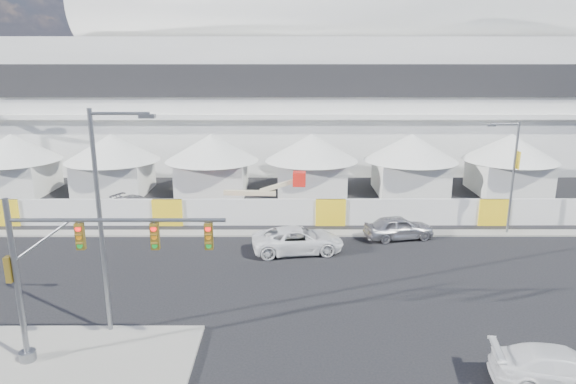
{
  "coord_description": "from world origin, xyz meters",
  "views": [
    {
      "loc": [
        2.79,
        -21.68,
        12.07
      ],
      "look_at": [
        2.86,
        10.0,
        3.72
      ],
      "focal_mm": 32.0,
      "sensor_mm": 36.0,
      "label": 1
    }
  ],
  "objects_px": {
    "traffic_mast": "(65,274)",
    "streetlight_median": "(105,208)",
    "streetlight_curb": "(511,170)",
    "pickup_near": "(562,369)",
    "sedan_silver": "(399,227)",
    "pickup_curb": "(298,240)",
    "boom_lift": "(243,206)",
    "lot_car_c": "(137,204)"
  },
  "relations": [
    {
      "from": "traffic_mast",
      "to": "streetlight_curb",
      "type": "relative_size",
      "value": 1.08
    },
    {
      "from": "streetlight_curb",
      "to": "boom_lift",
      "type": "xyz_separation_m",
      "value": [
        -18.7,
        3.51,
        -3.59
      ]
    },
    {
      "from": "lot_car_c",
      "to": "streetlight_median",
      "type": "distance_m",
      "value": 19.75
    },
    {
      "from": "pickup_near",
      "to": "pickup_curb",
      "type": "bearing_deg",
      "value": 43.88
    },
    {
      "from": "sedan_silver",
      "to": "pickup_curb",
      "type": "bearing_deg",
      "value": 97.91
    },
    {
      "from": "streetlight_curb",
      "to": "lot_car_c",
      "type": "bearing_deg",
      "value": 169.09
    },
    {
      "from": "pickup_curb",
      "to": "streetlight_curb",
      "type": "distance_m",
      "value": 15.51
    },
    {
      "from": "pickup_near",
      "to": "sedan_silver",
      "type": "bearing_deg",
      "value": 18.45
    },
    {
      "from": "traffic_mast",
      "to": "streetlight_median",
      "type": "relative_size",
      "value": 0.86
    },
    {
      "from": "sedan_silver",
      "to": "traffic_mast",
      "type": "height_order",
      "value": "traffic_mast"
    },
    {
      "from": "streetlight_curb",
      "to": "traffic_mast",
      "type": "bearing_deg",
      "value": -146.67
    },
    {
      "from": "pickup_curb",
      "to": "traffic_mast",
      "type": "distance_m",
      "value": 15.77
    },
    {
      "from": "streetlight_curb",
      "to": "sedan_silver",
      "type": "bearing_deg",
      "value": -172.97
    },
    {
      "from": "streetlight_median",
      "to": "boom_lift",
      "type": "height_order",
      "value": "streetlight_median"
    },
    {
      "from": "pickup_curb",
      "to": "pickup_near",
      "type": "relative_size",
      "value": 1.12
    },
    {
      "from": "streetlight_curb",
      "to": "streetlight_median",
      "type": "bearing_deg",
      "value": -150.03
    },
    {
      "from": "traffic_mast",
      "to": "boom_lift",
      "type": "relative_size",
      "value": 1.15
    },
    {
      "from": "streetlight_median",
      "to": "boom_lift",
      "type": "bearing_deg",
      "value": 75.45
    },
    {
      "from": "streetlight_curb",
      "to": "boom_lift",
      "type": "height_order",
      "value": "streetlight_curb"
    },
    {
      "from": "streetlight_curb",
      "to": "boom_lift",
      "type": "distance_m",
      "value": 19.36
    },
    {
      "from": "boom_lift",
      "to": "streetlight_median",
      "type": "bearing_deg",
      "value": -100.93
    },
    {
      "from": "streetlight_median",
      "to": "boom_lift",
      "type": "relative_size",
      "value": 1.33
    },
    {
      "from": "pickup_curb",
      "to": "streetlight_curb",
      "type": "relative_size",
      "value": 0.73
    },
    {
      "from": "traffic_mast",
      "to": "streetlight_median",
      "type": "bearing_deg",
      "value": 69.92
    },
    {
      "from": "traffic_mast",
      "to": "sedan_silver",
      "type": "bearing_deg",
      "value": 42.3
    },
    {
      "from": "sedan_silver",
      "to": "pickup_near",
      "type": "xyz_separation_m",
      "value": [
        2.68,
        -16.39,
        -0.05
      ]
    },
    {
      "from": "pickup_curb",
      "to": "lot_car_c",
      "type": "height_order",
      "value": "pickup_curb"
    },
    {
      "from": "streetlight_curb",
      "to": "pickup_near",
      "type": "bearing_deg",
      "value": -106.1
    },
    {
      "from": "pickup_curb",
      "to": "traffic_mast",
      "type": "relative_size",
      "value": 0.68
    },
    {
      "from": "sedan_silver",
      "to": "streetlight_curb",
      "type": "distance_m",
      "value": 8.62
    },
    {
      "from": "lot_car_c",
      "to": "boom_lift",
      "type": "xyz_separation_m",
      "value": [
        8.64,
        -1.76,
        0.37
      ]
    },
    {
      "from": "sedan_silver",
      "to": "pickup_curb",
      "type": "height_order",
      "value": "pickup_curb"
    },
    {
      "from": "sedan_silver",
      "to": "streetlight_curb",
      "type": "height_order",
      "value": "streetlight_curb"
    },
    {
      "from": "sedan_silver",
      "to": "streetlight_median",
      "type": "bearing_deg",
      "value": 117.06
    },
    {
      "from": "pickup_curb",
      "to": "streetlight_curb",
      "type": "height_order",
      "value": "streetlight_curb"
    },
    {
      "from": "traffic_mast",
      "to": "streetlight_curb",
      "type": "bearing_deg",
      "value": 33.33
    },
    {
      "from": "traffic_mast",
      "to": "streetlight_curb",
      "type": "height_order",
      "value": "streetlight_curb"
    },
    {
      "from": "traffic_mast",
      "to": "streetlight_curb",
      "type": "xyz_separation_m",
      "value": [
        23.96,
        15.76,
        0.66
      ]
    },
    {
      "from": "lot_car_c",
      "to": "boom_lift",
      "type": "bearing_deg",
      "value": -74.36
    },
    {
      "from": "streetlight_median",
      "to": "pickup_near",
      "type": "bearing_deg",
      "value": -12.6
    },
    {
      "from": "sedan_silver",
      "to": "pickup_near",
      "type": "relative_size",
      "value": 0.91
    },
    {
      "from": "streetlight_curb",
      "to": "pickup_curb",
      "type": "bearing_deg",
      "value": -166.82
    }
  ]
}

